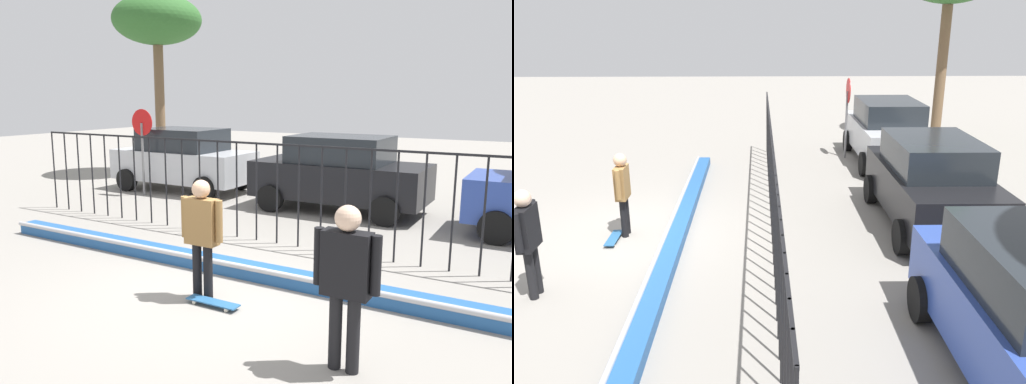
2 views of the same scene
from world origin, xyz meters
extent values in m
plane|color=gray|center=(0.00, 0.00, 0.00)|extent=(60.00, 60.00, 0.00)
cube|color=#235699|center=(0.00, 0.89, 0.11)|extent=(11.00, 0.36, 0.22)
cylinder|color=#B2B2B7|center=(0.00, 0.71, 0.22)|extent=(11.00, 0.09, 0.09)
cylinder|color=black|center=(-7.00, 2.82, 0.99)|extent=(0.04, 0.04, 1.98)
cylinder|color=black|center=(-6.53, 2.82, 0.99)|extent=(0.04, 0.04, 1.98)
cylinder|color=black|center=(-6.07, 2.82, 0.99)|extent=(0.04, 0.04, 1.98)
cylinder|color=black|center=(-5.60, 2.82, 0.99)|extent=(0.04, 0.04, 1.98)
cylinder|color=black|center=(-5.13, 2.82, 0.99)|extent=(0.04, 0.04, 1.98)
cylinder|color=black|center=(-4.67, 2.82, 0.99)|extent=(0.04, 0.04, 1.98)
cylinder|color=black|center=(-4.20, 2.82, 0.99)|extent=(0.04, 0.04, 1.98)
cylinder|color=black|center=(-3.73, 2.82, 0.99)|extent=(0.04, 0.04, 1.98)
cylinder|color=black|center=(-3.27, 2.82, 0.99)|extent=(0.04, 0.04, 1.98)
cylinder|color=black|center=(-2.80, 2.82, 0.99)|extent=(0.04, 0.04, 1.98)
cylinder|color=black|center=(-2.33, 2.82, 0.99)|extent=(0.04, 0.04, 1.98)
cylinder|color=black|center=(-1.87, 2.82, 0.99)|extent=(0.04, 0.04, 1.98)
cylinder|color=black|center=(-1.40, 2.82, 0.99)|extent=(0.04, 0.04, 1.98)
cylinder|color=black|center=(-0.93, 2.82, 0.99)|extent=(0.04, 0.04, 1.98)
cylinder|color=black|center=(-0.47, 2.82, 0.99)|extent=(0.04, 0.04, 1.98)
cylinder|color=black|center=(0.00, 2.82, 0.99)|extent=(0.04, 0.04, 1.98)
cylinder|color=black|center=(0.47, 2.82, 0.99)|extent=(0.04, 0.04, 1.98)
cylinder|color=black|center=(0.93, 2.82, 0.99)|extent=(0.04, 0.04, 1.98)
cylinder|color=black|center=(1.40, 2.82, 0.99)|extent=(0.04, 0.04, 1.98)
cylinder|color=black|center=(1.87, 2.82, 0.99)|extent=(0.04, 0.04, 1.98)
cylinder|color=black|center=(2.33, 2.82, 0.99)|extent=(0.04, 0.04, 1.98)
cylinder|color=black|center=(2.80, 2.82, 0.99)|extent=(0.04, 0.04, 1.98)
cylinder|color=black|center=(3.27, 2.82, 0.99)|extent=(0.04, 0.04, 1.98)
cylinder|color=black|center=(3.73, 2.82, 0.99)|extent=(0.04, 0.04, 1.98)
cylinder|color=black|center=(4.20, 2.82, 0.99)|extent=(0.04, 0.04, 1.98)
cylinder|color=black|center=(4.67, 2.82, 0.99)|extent=(0.04, 0.04, 1.98)
cylinder|color=black|center=(5.13, 2.82, 0.99)|extent=(0.04, 0.04, 1.98)
cylinder|color=black|center=(5.60, 2.82, 0.99)|extent=(0.04, 0.04, 1.98)
cube|color=black|center=(0.00, 2.82, 1.96)|extent=(14.00, 0.04, 0.04)
cylinder|color=black|center=(-0.15, -0.19, 0.40)|extent=(0.13, 0.13, 0.80)
cylinder|color=black|center=(0.04, -0.19, 0.40)|extent=(0.13, 0.13, 0.80)
cube|color=olive|center=(-0.06, -0.19, 1.14)|extent=(0.49, 0.21, 0.66)
sphere|color=tan|center=(-0.06, -0.19, 1.60)|extent=(0.26, 0.26, 0.26)
cylinder|color=olive|center=(-0.35, -0.19, 1.17)|extent=(0.10, 0.10, 0.59)
cylinder|color=olive|center=(0.24, -0.19, 1.17)|extent=(0.10, 0.10, 0.59)
cube|color=#26598C|center=(0.25, -0.38, 0.06)|extent=(0.80, 0.20, 0.02)
cylinder|color=silver|center=(0.52, -0.30, 0.03)|extent=(0.05, 0.03, 0.05)
cylinder|color=silver|center=(0.52, -0.45, 0.03)|extent=(0.05, 0.03, 0.05)
cylinder|color=silver|center=(-0.02, -0.30, 0.03)|extent=(0.05, 0.03, 0.05)
cylinder|color=silver|center=(-0.02, -0.45, 0.03)|extent=(0.05, 0.03, 0.05)
cylinder|color=black|center=(2.33, -1.06, 0.42)|extent=(0.14, 0.14, 0.84)
cylinder|color=black|center=(2.53, -1.06, 0.42)|extent=(0.14, 0.14, 0.84)
cube|color=black|center=(2.43, -1.06, 1.18)|extent=(0.51, 0.22, 0.69)
sphere|color=beige|center=(2.43, -1.06, 1.67)|extent=(0.27, 0.27, 0.27)
cylinder|color=black|center=(2.12, -1.06, 1.22)|extent=(0.11, 0.11, 0.62)
cylinder|color=black|center=(2.74, -1.06, 1.22)|extent=(0.11, 0.11, 0.62)
cube|color=#B7BABF|center=(-5.67, 6.47, 0.79)|extent=(4.30, 1.90, 0.90)
cube|color=#1E2328|center=(-5.67, 6.47, 1.57)|extent=(2.37, 1.71, 0.66)
cylinder|color=black|center=(-4.21, 7.42, 0.34)|extent=(0.68, 0.22, 0.68)
cylinder|color=black|center=(-4.21, 5.52, 0.34)|extent=(0.68, 0.22, 0.68)
cylinder|color=black|center=(-7.14, 7.42, 0.34)|extent=(0.68, 0.22, 0.68)
cylinder|color=black|center=(-7.14, 5.52, 0.34)|extent=(0.68, 0.22, 0.68)
cube|color=black|center=(-0.50, 6.20, 0.79)|extent=(4.30, 1.90, 0.90)
cube|color=#1E2328|center=(-0.50, 6.20, 1.57)|extent=(2.37, 1.71, 0.66)
cylinder|color=black|center=(0.96, 7.15, 0.34)|extent=(0.68, 0.22, 0.68)
cylinder|color=black|center=(0.96, 5.25, 0.34)|extent=(0.68, 0.22, 0.68)
cylinder|color=black|center=(-1.96, 7.15, 0.34)|extent=(0.68, 0.22, 0.68)
cylinder|color=black|center=(-1.96, 5.25, 0.34)|extent=(0.68, 0.22, 0.68)
cylinder|color=black|center=(3.27, 4.93, 0.34)|extent=(0.68, 0.22, 0.68)
cylinder|color=slate|center=(-6.23, 5.29, 1.05)|extent=(0.07, 0.07, 2.10)
cylinder|color=red|center=(-6.23, 5.31, 2.12)|extent=(0.76, 0.02, 0.76)
cylinder|color=brown|center=(-8.71, 8.97, 2.34)|extent=(0.36, 0.36, 4.67)
camera|label=1|loc=(4.21, -5.91, 2.89)|focal=36.30mm
camera|label=2|loc=(10.13, 2.57, 4.31)|focal=37.20mm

